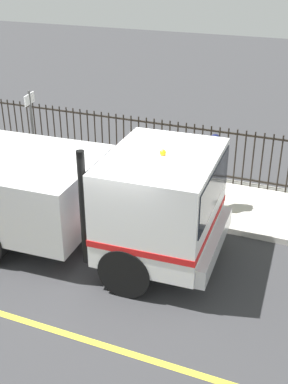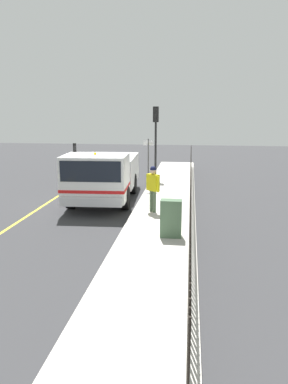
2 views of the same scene
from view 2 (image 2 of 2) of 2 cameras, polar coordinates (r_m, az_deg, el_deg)
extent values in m
plane|color=#38383A|center=(15.73, -8.16, -2.02)|extent=(55.61, 55.61, 0.00)
cube|color=beige|center=(15.19, 3.44, -2.18)|extent=(2.42, 25.28, 0.13)
cube|color=yellow|center=(16.37, -15.01, -1.73)|extent=(0.12, 22.75, 0.01)
cube|color=white|center=(14.52, -7.57, 2.30)|extent=(2.58, 2.03, 1.78)
cube|color=black|center=(14.45, -7.61, 3.82)|extent=(2.38, 2.05, 0.78)
cube|color=silver|center=(17.66, -5.41, 3.47)|extent=(2.66, 3.69, 1.32)
cube|color=silver|center=(13.69, -8.36, -1.53)|extent=(2.37, 0.32, 0.36)
cube|color=red|center=(14.59, -7.52, 0.79)|extent=(2.60, 2.05, 0.12)
cylinder|color=black|center=(14.79, -2.98, -0.93)|extent=(0.35, 0.97, 0.96)
cylinder|color=black|center=(15.24, -11.38, -0.76)|extent=(0.35, 0.97, 0.96)
cylinder|color=black|center=(17.63, -1.76, 1.32)|extent=(0.35, 0.97, 0.96)
cylinder|color=black|center=(18.01, -8.89, 1.41)|extent=(0.35, 0.97, 0.96)
sphere|color=orange|center=(14.38, -7.68, 5.98)|extent=(0.12, 0.12, 0.12)
cylinder|color=black|center=(15.75, -10.70, 3.66)|extent=(0.14, 0.14, 2.13)
cube|color=yellow|center=(13.77, 1.42, 1.52)|extent=(0.53, 0.50, 0.63)
sphere|color=beige|center=(13.69, 1.43, 3.29)|extent=(0.23, 0.23, 0.23)
sphere|color=#14193F|center=(13.68, 1.43, 3.63)|extent=(0.22, 0.22, 0.22)
cylinder|color=#4C6047|center=(13.87, 1.66, -1.52)|extent=(0.13, 0.13, 0.84)
cylinder|color=#4C6047|center=(14.00, 1.15, -1.39)|extent=(0.13, 0.13, 0.84)
cylinder|color=yellow|center=(13.58, 2.25, 1.22)|extent=(0.09, 0.09, 0.60)
cylinder|color=yellow|center=(13.98, 0.61, 1.56)|extent=(0.09, 0.09, 0.60)
cylinder|color=black|center=(5.00, 6.98, -25.95)|extent=(0.04, 0.04, 1.45)
cylinder|color=black|center=(5.17, 7.00, -24.45)|extent=(0.04, 0.04, 1.45)
cylinder|color=black|center=(5.34, 7.02, -23.05)|extent=(0.04, 0.04, 1.45)
cylinder|color=black|center=(5.52, 7.04, -21.73)|extent=(0.04, 0.04, 1.45)
cylinder|color=black|center=(5.70, 7.06, -20.50)|extent=(0.04, 0.04, 1.45)
cylinder|color=black|center=(5.89, 7.07, -19.34)|extent=(0.04, 0.04, 1.45)
cylinder|color=black|center=(6.07, 7.09, -18.26)|extent=(0.04, 0.04, 1.45)
cylinder|color=black|center=(6.26, 7.10, -17.24)|extent=(0.04, 0.04, 1.45)
cylinder|color=black|center=(6.45, 7.11, -16.27)|extent=(0.04, 0.04, 1.45)
cylinder|color=black|center=(6.64, 7.12, -15.37)|extent=(0.04, 0.04, 1.45)
cylinder|color=black|center=(6.83, 7.13, -14.51)|extent=(0.04, 0.04, 1.45)
cylinder|color=black|center=(7.02, 7.14, -13.70)|extent=(0.04, 0.04, 1.45)
cylinder|color=black|center=(7.22, 7.15, -12.94)|extent=(0.04, 0.04, 1.45)
cylinder|color=black|center=(7.41, 7.16, -12.21)|extent=(0.04, 0.04, 1.45)
cylinder|color=black|center=(7.61, 7.17, -11.53)|extent=(0.04, 0.04, 1.45)
cylinder|color=black|center=(7.81, 7.18, -10.87)|extent=(0.04, 0.04, 1.45)
cylinder|color=black|center=(8.01, 7.19, -10.25)|extent=(0.04, 0.04, 1.45)
cylinder|color=black|center=(8.21, 7.19, -9.67)|extent=(0.04, 0.04, 1.45)
cylinder|color=black|center=(8.41, 7.20, -9.10)|extent=(0.04, 0.04, 1.45)
cylinder|color=black|center=(8.61, 7.21, -8.57)|extent=(0.04, 0.04, 1.45)
cylinder|color=black|center=(8.82, 7.21, -8.06)|extent=(0.04, 0.04, 1.45)
cylinder|color=black|center=(9.02, 7.22, -7.57)|extent=(0.04, 0.04, 1.45)
cylinder|color=black|center=(9.22, 7.22, -7.10)|extent=(0.04, 0.04, 1.45)
cylinder|color=black|center=(9.43, 7.23, -6.66)|extent=(0.04, 0.04, 1.45)
cylinder|color=black|center=(9.63, 7.23, -6.23)|extent=(0.04, 0.04, 1.45)
cylinder|color=black|center=(9.84, 7.24, -5.82)|extent=(0.04, 0.04, 1.45)
cylinder|color=black|center=(10.04, 7.24, -5.43)|extent=(0.04, 0.04, 1.45)
cylinder|color=black|center=(10.25, 7.25, -5.05)|extent=(0.04, 0.04, 1.45)
cylinder|color=black|center=(10.46, 7.25, -4.69)|extent=(0.04, 0.04, 1.45)
cylinder|color=black|center=(10.67, 7.26, -4.34)|extent=(0.04, 0.04, 1.45)
cylinder|color=black|center=(10.87, 7.26, -4.01)|extent=(0.04, 0.04, 1.45)
cylinder|color=black|center=(11.08, 7.26, -3.69)|extent=(0.04, 0.04, 1.45)
cylinder|color=black|center=(11.29, 7.27, -3.38)|extent=(0.04, 0.04, 1.45)
cylinder|color=black|center=(11.50, 7.27, -3.08)|extent=(0.04, 0.04, 1.45)
cylinder|color=black|center=(11.71, 7.28, -2.79)|extent=(0.04, 0.04, 1.45)
cylinder|color=black|center=(11.92, 7.28, -2.51)|extent=(0.04, 0.04, 1.45)
cylinder|color=black|center=(12.13, 7.28, -2.24)|extent=(0.04, 0.04, 1.45)
cylinder|color=black|center=(12.34, 7.28, -1.98)|extent=(0.04, 0.04, 1.45)
cylinder|color=black|center=(12.55, 7.29, -1.73)|extent=(0.04, 0.04, 1.45)
cylinder|color=black|center=(12.76, 7.29, -1.49)|extent=(0.04, 0.04, 1.45)
cylinder|color=black|center=(12.97, 7.29, -1.26)|extent=(0.04, 0.04, 1.45)
cylinder|color=black|center=(13.18, 7.30, -1.03)|extent=(0.04, 0.04, 1.45)
cylinder|color=black|center=(13.39, 7.30, -0.81)|extent=(0.04, 0.04, 1.45)
cylinder|color=black|center=(13.60, 7.30, -0.60)|extent=(0.04, 0.04, 1.45)
cylinder|color=black|center=(13.81, 7.30, -0.39)|extent=(0.04, 0.04, 1.45)
cylinder|color=black|center=(14.02, 7.31, -0.19)|extent=(0.04, 0.04, 1.45)
cylinder|color=black|center=(14.24, 7.31, 0.00)|extent=(0.04, 0.04, 1.45)
cylinder|color=black|center=(14.45, 7.31, 0.19)|extent=(0.04, 0.04, 1.45)
cylinder|color=black|center=(14.66, 7.31, 0.38)|extent=(0.04, 0.04, 1.45)
cylinder|color=black|center=(14.87, 7.31, 0.55)|extent=(0.04, 0.04, 1.45)
cylinder|color=black|center=(15.08, 7.32, 0.73)|extent=(0.04, 0.04, 1.45)
cylinder|color=black|center=(15.30, 7.32, 0.89)|extent=(0.04, 0.04, 1.45)
cylinder|color=black|center=(15.51, 7.32, 1.06)|extent=(0.04, 0.04, 1.45)
cylinder|color=black|center=(15.72, 7.32, 1.22)|extent=(0.04, 0.04, 1.45)
cylinder|color=black|center=(15.93, 7.32, 1.37)|extent=(0.04, 0.04, 1.45)
cylinder|color=black|center=(16.15, 7.33, 1.52)|extent=(0.04, 0.04, 1.45)
cylinder|color=black|center=(16.36, 7.33, 1.67)|extent=(0.04, 0.04, 1.45)
cylinder|color=black|center=(16.57, 7.33, 1.81)|extent=(0.04, 0.04, 1.45)
cylinder|color=black|center=(16.79, 7.33, 1.95)|extent=(0.04, 0.04, 1.45)
cylinder|color=black|center=(17.00, 7.33, 2.09)|extent=(0.04, 0.04, 1.45)
cylinder|color=black|center=(17.21, 7.33, 2.22)|extent=(0.04, 0.04, 1.45)
cylinder|color=black|center=(17.43, 7.34, 2.35)|extent=(0.04, 0.04, 1.45)
cylinder|color=black|center=(17.64, 7.34, 2.48)|extent=(0.04, 0.04, 1.45)
cylinder|color=black|center=(17.85, 7.34, 2.60)|extent=(0.04, 0.04, 1.45)
cylinder|color=black|center=(18.07, 7.34, 2.72)|extent=(0.04, 0.04, 1.45)
cylinder|color=black|center=(18.28, 7.34, 2.84)|extent=(0.04, 0.04, 1.45)
cylinder|color=black|center=(18.50, 7.34, 2.95)|extent=(0.04, 0.04, 1.45)
cylinder|color=black|center=(18.71, 7.34, 3.06)|extent=(0.04, 0.04, 1.45)
cylinder|color=black|center=(18.92, 7.34, 3.17)|extent=(0.04, 0.04, 1.45)
cylinder|color=black|center=(19.14, 7.35, 3.28)|extent=(0.04, 0.04, 1.45)
cylinder|color=black|center=(19.35, 7.35, 3.38)|extent=(0.04, 0.04, 1.45)
cylinder|color=black|center=(19.57, 7.35, 3.49)|extent=(0.04, 0.04, 1.45)
cylinder|color=black|center=(19.78, 7.35, 3.59)|extent=(0.04, 0.04, 1.45)
cylinder|color=black|center=(19.99, 7.35, 3.69)|extent=(0.04, 0.04, 1.45)
cylinder|color=black|center=(20.21, 7.35, 3.78)|extent=(0.04, 0.04, 1.45)
cylinder|color=black|center=(20.42, 7.35, 3.88)|extent=(0.04, 0.04, 1.45)
cylinder|color=black|center=(20.64, 7.35, 3.97)|extent=(0.04, 0.04, 1.45)
cylinder|color=black|center=(20.85, 7.36, 4.06)|extent=(0.04, 0.04, 1.45)
cylinder|color=black|center=(21.07, 7.36, 4.15)|extent=(0.04, 0.04, 1.45)
cylinder|color=black|center=(21.28, 7.36, 4.23)|extent=(0.04, 0.04, 1.45)
cylinder|color=black|center=(21.50, 7.36, 4.32)|extent=(0.04, 0.04, 1.45)
cylinder|color=black|center=(21.71, 7.36, 4.40)|extent=(0.04, 0.04, 1.45)
cylinder|color=black|center=(21.93, 7.36, 4.48)|extent=(0.04, 0.04, 1.45)
cylinder|color=black|center=(22.14, 7.36, 4.56)|extent=(0.04, 0.04, 1.45)
cylinder|color=black|center=(22.36, 7.36, 4.64)|extent=(0.04, 0.04, 1.45)
cylinder|color=black|center=(22.57, 7.36, 4.72)|extent=(0.04, 0.04, 1.45)
cylinder|color=black|center=(22.79, 7.36, 4.79)|extent=(0.04, 0.04, 1.45)
cylinder|color=black|center=(23.00, 7.36, 4.87)|extent=(0.04, 0.04, 1.45)
cylinder|color=black|center=(23.22, 7.37, 4.94)|extent=(0.04, 0.04, 1.45)
cylinder|color=black|center=(23.43, 7.37, 5.01)|extent=(0.04, 0.04, 1.45)
cylinder|color=black|center=(23.65, 7.37, 5.08)|extent=(0.04, 0.04, 1.45)
cylinder|color=black|center=(23.86, 7.37, 5.15)|extent=(0.04, 0.04, 1.45)
cylinder|color=black|center=(24.08, 7.37, 5.22)|extent=(0.04, 0.04, 1.45)
cylinder|color=black|center=(24.29, 7.37, 5.28)|extent=(0.04, 0.04, 1.45)
cylinder|color=black|center=(24.51, 7.37, 5.35)|extent=(0.04, 0.04, 1.45)
cylinder|color=black|center=(24.72, 7.37, 5.41)|extent=(0.04, 0.04, 1.45)
cylinder|color=black|center=(24.94, 7.37, 5.47)|extent=(0.04, 0.04, 1.45)
cylinder|color=black|center=(25.15, 7.37, 5.54)|extent=(0.04, 0.04, 1.45)
cylinder|color=black|center=(25.37, 7.37, 5.60)|extent=(0.04, 0.04, 1.45)
cylinder|color=black|center=(25.58, 7.37, 5.66)|extent=(0.04, 0.04, 1.45)
cube|color=black|center=(14.86, 7.38, 2.93)|extent=(0.04, 21.49, 0.04)
cube|color=black|center=(15.10, 7.26, -1.40)|extent=(0.04, 21.49, 0.04)
cylinder|color=black|center=(20.66, 1.84, 7.68)|extent=(0.12, 0.12, 4.03)
cube|color=black|center=(20.58, 1.87, 12.09)|extent=(0.32, 0.23, 0.85)
sphere|color=red|center=(20.58, 1.88, 12.80)|extent=(0.16, 0.16, 0.16)
sphere|color=yellow|center=(20.58, 1.87, 12.09)|extent=(0.16, 0.16, 0.16)
sphere|color=green|center=(20.59, 1.87, 11.38)|extent=(0.16, 0.16, 0.16)
cube|color=#4C6B4C|center=(11.22, 4.25, -4.16)|extent=(0.65, 0.38, 1.17)
cone|color=orange|center=(18.62, -10.22, 1.29)|extent=(0.47, 0.47, 0.67)
cylinder|color=#4C4C4C|center=(17.98, 0.68, 4.43)|extent=(0.06, 0.06, 2.48)
cube|color=white|center=(17.86, 0.69, 7.73)|extent=(0.50, 0.12, 0.24)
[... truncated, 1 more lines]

